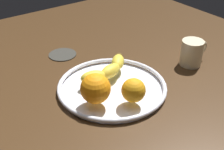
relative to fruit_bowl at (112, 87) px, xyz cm
name	(u,v)px	position (x,y,z in cm)	size (l,w,h in cm)	color
ground_plane	(112,95)	(0.00, 0.00, -2.92)	(140.84, 140.84, 4.00)	#3E2815
fruit_bowl	(112,87)	(0.00, 0.00, 0.00)	(30.63, 30.63, 1.80)	white
banana	(108,69)	(1.99, 4.65, 2.74)	(18.43, 9.63, 3.72)	yellow
orange_back_left	(135,90)	(0.47, -9.21, 4.01)	(6.25, 6.25, 6.25)	orange
orange_front_left	(96,89)	(-7.92, -3.86, 4.77)	(7.77, 7.77, 7.77)	orange
ambient_mug	(192,53)	(28.82, -3.33, 3.22)	(10.37, 6.86, 8.23)	beige
ambient_coaster	(62,54)	(-1.54, 26.37, -0.62)	(9.33, 9.33, 0.60)	#2F2D28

